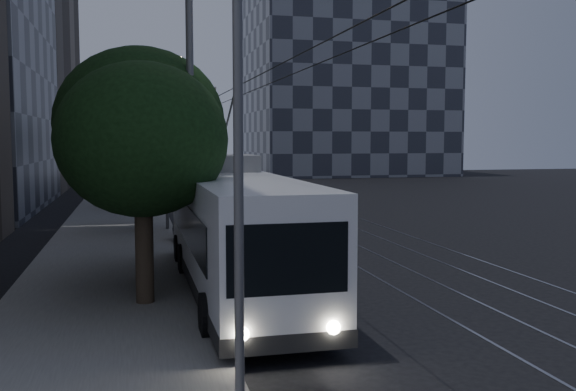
% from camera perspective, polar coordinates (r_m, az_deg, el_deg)
% --- Properties ---
extents(ground, '(120.00, 120.00, 0.00)m').
position_cam_1_polar(ground, '(20.37, 6.02, -6.69)').
color(ground, black).
rests_on(ground, ground).
extents(sidewalk, '(5.00, 90.00, 0.15)m').
position_cam_1_polar(sidewalk, '(39.01, -14.64, -1.11)').
color(sidewalk, slate).
rests_on(sidewalk, ground).
extents(tram_rails, '(4.52, 90.00, 0.02)m').
position_cam_1_polar(tram_rails, '(40.08, -0.19, -0.88)').
color(tram_rails, '#97979F').
rests_on(tram_rails, ground).
extents(overhead_wires, '(2.23, 90.00, 6.00)m').
position_cam_1_polar(overhead_wires, '(38.83, -11.02, 3.95)').
color(overhead_wires, black).
rests_on(overhead_wires, ground).
extents(building_distant_right, '(22.00, 18.00, 24.00)m').
position_cam_1_polar(building_distant_right, '(78.21, 5.03, 10.77)').
color(building_distant_right, '#323540').
rests_on(building_distant_right, ground).
extents(trolleybus, '(2.70, 12.26, 5.63)m').
position_cam_1_polar(trolleybus, '(17.25, -4.72, -3.14)').
color(trolleybus, '#BDBDBF').
rests_on(trolleybus, ground).
extents(pickup_silver, '(4.67, 6.23, 1.57)m').
position_cam_1_polar(pickup_silver, '(27.21, -6.15, -2.06)').
color(pickup_silver, '#A4A6AB').
rests_on(pickup_silver, ground).
extents(car_white_a, '(2.66, 4.18, 1.33)m').
position_cam_1_polar(car_white_a, '(38.11, -8.23, -0.25)').
color(car_white_a, '#B3B3B7').
rests_on(car_white_a, ground).
extents(car_white_b, '(2.71, 4.97, 1.36)m').
position_cam_1_polar(car_white_b, '(39.51, -7.68, -0.03)').
color(car_white_b, white).
rests_on(car_white_b, ground).
extents(car_white_c, '(2.42, 4.14, 1.29)m').
position_cam_1_polar(car_white_c, '(48.08, -8.73, 0.80)').
color(car_white_c, white).
rests_on(car_white_c, ground).
extents(car_white_d, '(2.60, 3.84, 1.22)m').
position_cam_1_polar(car_white_d, '(48.48, -10.52, 0.77)').
color(car_white_d, silver).
rests_on(car_white_d, ground).
extents(tree_0, '(4.14, 4.14, 5.98)m').
position_cam_1_polar(tree_0, '(15.79, -12.83, 4.80)').
color(tree_0, '#31251B').
rests_on(tree_0, ground).
extents(tree_1, '(4.82, 4.82, 6.74)m').
position_cam_1_polar(tree_1, '(18.79, -12.98, 6.20)').
color(tree_1, '#31251B').
rests_on(tree_1, ground).
extents(tree_2, '(4.56, 4.56, 6.42)m').
position_cam_1_polar(tree_2, '(28.82, -13.19, 5.34)').
color(tree_2, '#31251B').
rests_on(tree_2, ground).
extents(tree_3, '(4.58, 4.58, 6.62)m').
position_cam_1_polar(tree_3, '(39.18, -13.31, 5.49)').
color(tree_3, '#31251B').
rests_on(tree_3, ground).
extents(tree_4, '(3.88, 3.88, 5.98)m').
position_cam_1_polar(tree_4, '(47.35, -13.96, 4.95)').
color(tree_4, '#31251B').
rests_on(tree_4, ground).
extents(tree_5, '(4.12, 4.12, 5.95)m').
position_cam_1_polar(tree_5, '(52.10, -13.37, 4.81)').
color(tree_5, '#31251B').
rests_on(tree_5, ground).
extents(streetlamp_near, '(2.36, 0.44, 9.70)m').
position_cam_1_polar(streetlamp_near, '(17.64, -7.37, 10.64)').
color(streetlamp_near, '#5F5F62').
rests_on(streetlamp_near, ground).
extents(streetlamp_far, '(2.31, 0.44, 9.45)m').
position_cam_1_polar(streetlamp_far, '(40.29, -11.76, 7.18)').
color(streetlamp_far, '#5F5F62').
rests_on(streetlamp_far, ground).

